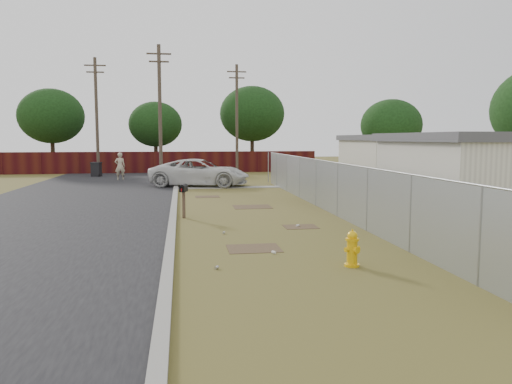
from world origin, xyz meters
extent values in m
plane|color=brown|center=(0.00, 0.00, 0.00)|extent=(120.00, 120.00, 0.00)
cube|color=black|center=(-7.50, 8.00, 0.01)|extent=(9.00, 60.00, 0.02)
cube|color=gray|center=(-3.00, 8.00, 0.06)|extent=(0.25, 60.00, 0.12)
cube|color=gray|center=(0.00, 11.50, 0.01)|extent=(6.20, 1.00, 0.03)
cylinder|color=gray|center=(3.10, -9.00, 1.00)|extent=(0.06, 0.06, 2.00)
cylinder|color=gray|center=(3.10, -6.00, 1.00)|extent=(0.06, 0.06, 2.00)
cylinder|color=gray|center=(3.10, -3.00, 1.00)|extent=(0.06, 0.06, 2.00)
cylinder|color=gray|center=(3.10, 0.00, 1.00)|extent=(0.06, 0.06, 2.00)
cylinder|color=gray|center=(3.10, 3.00, 1.00)|extent=(0.06, 0.06, 2.00)
cylinder|color=gray|center=(3.10, 6.00, 1.00)|extent=(0.06, 0.06, 2.00)
cylinder|color=gray|center=(3.10, 9.00, 1.00)|extent=(0.06, 0.06, 2.00)
cylinder|color=gray|center=(3.10, 12.00, 1.00)|extent=(0.06, 0.06, 2.00)
cylinder|color=gray|center=(3.10, 15.00, 1.00)|extent=(0.06, 0.06, 2.00)
cylinder|color=gray|center=(3.10, 1.00, 2.00)|extent=(0.04, 26.00, 0.04)
cube|color=gray|center=(3.10, 1.00, 1.00)|extent=(0.01, 26.00, 2.00)
cube|color=black|center=(3.16, 1.00, 0.30)|extent=(0.03, 26.00, 0.60)
cube|color=#41140E|center=(-6.00, 25.00, 0.90)|extent=(30.00, 0.12, 1.80)
cylinder|color=brown|center=(-4.00, 16.00, 4.50)|extent=(0.24, 0.24, 9.00)
cube|color=brown|center=(-4.00, 16.00, 8.40)|extent=(1.60, 0.10, 0.10)
cube|color=brown|center=(-4.00, 16.00, 7.90)|extent=(1.30, 0.10, 0.10)
cylinder|color=brown|center=(-9.00, 22.00, 4.50)|extent=(0.24, 0.24, 9.00)
cube|color=brown|center=(-9.00, 22.00, 8.40)|extent=(1.60, 0.10, 0.10)
cube|color=brown|center=(-9.00, 22.00, 7.90)|extent=(1.30, 0.10, 0.10)
cylinder|color=brown|center=(2.00, 24.00, 4.50)|extent=(0.24, 0.24, 9.00)
cube|color=brown|center=(2.00, 24.00, 8.40)|extent=(1.60, 0.10, 0.10)
cube|color=brown|center=(2.00, 24.00, 7.90)|extent=(1.30, 0.10, 0.10)
cube|color=silver|center=(10.50, 9.00, 1.40)|extent=(7.00, 6.00, 2.80)
cube|color=#4D4D52|center=(10.50, 9.00, 2.95)|extent=(7.28, 6.24, 0.30)
cylinder|color=#332617|center=(-14.00, 29.00, 1.65)|extent=(0.36, 0.36, 3.30)
ellipsoid|color=black|center=(-14.00, 29.00, 4.88)|extent=(5.70, 5.70, 4.84)
cylinder|color=#332617|center=(-5.00, 30.00, 1.43)|extent=(0.36, 0.36, 2.86)
ellipsoid|color=black|center=(-5.00, 30.00, 4.23)|extent=(4.94, 4.94, 4.20)
cylinder|color=#332617|center=(4.00, 29.00, 1.76)|extent=(0.36, 0.36, 3.52)
ellipsoid|color=black|center=(4.00, 29.00, 5.20)|extent=(6.08, 6.08, 5.17)
cylinder|color=#332617|center=(13.00, 18.00, 1.32)|extent=(0.36, 0.36, 2.64)
ellipsoid|color=black|center=(13.00, 18.00, 3.90)|extent=(4.56, 4.56, 3.88)
cylinder|color=#E4AD0C|center=(1.15, -7.15, 0.03)|extent=(0.44, 0.44, 0.06)
cylinder|color=#E4AD0C|center=(1.15, -7.15, 0.33)|extent=(0.31, 0.31, 0.59)
cylinder|color=#E4AD0C|center=(1.15, -7.15, 0.63)|extent=(0.40, 0.40, 0.05)
sphere|color=#E4AD0C|center=(1.15, -7.15, 0.71)|extent=(0.29, 0.29, 0.23)
cylinder|color=#E4AD0C|center=(1.15, -7.15, 0.83)|extent=(0.05, 0.05, 0.06)
cylinder|color=#E4AD0C|center=(1.02, -7.20, 0.40)|extent=(0.13, 0.14, 0.11)
cylinder|color=#E4AD0C|center=(1.29, -7.11, 0.40)|extent=(0.13, 0.14, 0.11)
cylinder|color=#E4AD0C|center=(1.20, -7.28, 0.40)|extent=(0.17, 0.16, 0.14)
cube|color=brown|center=(-2.60, 0.44, 0.52)|extent=(0.12, 0.12, 1.04)
cube|color=black|center=(-2.60, 0.44, 1.07)|extent=(0.32, 0.53, 0.19)
cylinder|color=black|center=(-2.60, 0.44, 1.16)|extent=(0.32, 0.53, 0.19)
cube|color=red|center=(-2.68, 0.18, 1.07)|extent=(0.03, 0.05, 0.10)
imported|color=silver|center=(-1.56, 12.69, 0.83)|extent=(6.49, 4.15, 1.67)
imported|color=tan|center=(-6.90, 17.92, 0.97)|extent=(0.76, 0.55, 1.94)
cube|color=black|center=(-9.08, 21.50, 0.52)|extent=(0.75, 0.75, 1.04)
cube|color=black|center=(-9.08, 21.50, 1.06)|extent=(0.83, 0.83, 0.09)
cylinder|color=black|center=(-8.82, 21.12, 0.11)|extent=(0.09, 0.22, 0.22)
cylinder|color=white|center=(-0.39, -5.66, 0.04)|extent=(0.12, 0.12, 0.07)
cylinder|color=#AFAFB4|center=(-1.42, -2.84, 0.04)|extent=(0.09, 0.11, 0.07)
cylinder|color=white|center=(1.12, -1.92, 0.04)|extent=(0.12, 0.11, 0.07)
cylinder|color=#AFAFB4|center=(-1.93, -6.94, 0.04)|extent=(0.11, 0.12, 0.07)
camera|label=1|loc=(-2.67, -17.85, 2.91)|focal=35.00mm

